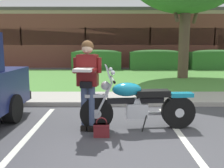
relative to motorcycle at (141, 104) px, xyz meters
The scene contains 13 objects.
ground_plane 1.06m from the motorcycle, 77.01° to the right, with size 140.00×140.00×0.00m, color #424247.
curb_strip 1.90m from the motorcycle, 83.45° to the left, with size 60.00×0.20×0.12m, color #ADA89E.
concrete_walk 2.73m from the motorcycle, 85.51° to the left, with size 60.00×1.50×0.08m, color #ADA89E.
grass_lawn 7.06m from the motorcycle, 88.28° to the left, with size 60.00×7.20×0.06m, color #518E3D.
stall_stripe_0 2.26m from the motorcycle, 161.09° to the right, with size 0.12×4.40×0.01m, color silver.
stall_stripe_1 1.09m from the motorcycle, 47.08° to the right, with size 0.12×4.40×0.01m, color silver.
motorcycle is the anchor object (origin of this frame).
rider_person 1.17m from the motorcycle, behind, with size 0.53×0.61×1.70m.
handbag 0.96m from the motorcycle, 148.32° to the right, with size 0.28×0.13×0.36m.
hedge_left 10.96m from the motorcycle, 97.90° to the left, with size 2.94×0.90×1.24m.
hedge_center_left 11.04m from the motorcycle, 79.34° to the left, with size 3.11×0.90×1.24m.
hedge_center_right 12.21m from the motorcycle, 62.74° to the left, with size 2.87×0.90×1.24m.
brick_building 16.65m from the motorcycle, 83.33° to the left, with size 25.25×8.10×3.95m.
Camera 1 is at (-0.79, -4.00, 1.66)m, focal length 41.85 mm.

